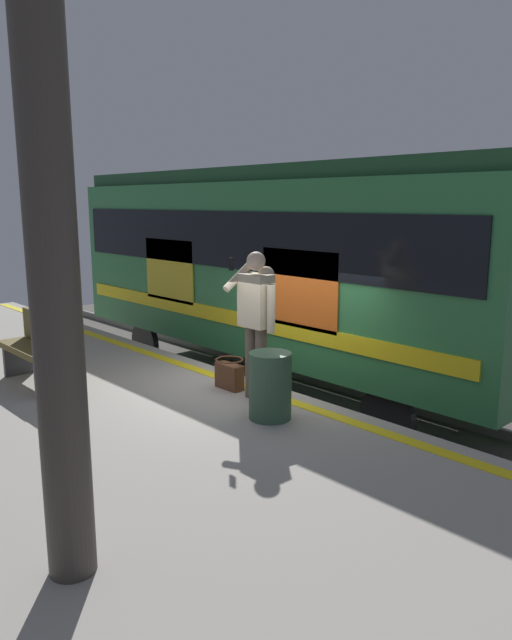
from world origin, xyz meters
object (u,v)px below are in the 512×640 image
at_px(train_carriage, 286,258).
at_px(handbag, 229,375).
at_px(station_column, 54,281).
at_px(bench, 39,347).
at_px(passenger, 257,313).
at_px(trash_bin, 270,386).

xyz_separation_m(train_carriage, handbag, (-1.78, 2.83, -1.17)).
distance_m(station_column, bench, 4.55).
distance_m(train_carriage, bench, 4.57).
bearing_deg(station_column, train_carriage, -56.42).
bearing_deg(passenger, handbag, -0.05).
height_order(station_column, bench, station_column).
height_order(handbag, trash_bin, trash_bin).
relative_size(bench, trash_bin, 1.98).
bearing_deg(handbag, train_carriage, -57.79).
relative_size(passenger, trash_bin, 2.40).
bearing_deg(trash_bin, handbag, -17.50).
bearing_deg(handbag, passenger, 179.95).
bearing_deg(station_column, passenger, -61.86).
bearing_deg(train_carriage, bench, 89.13).
distance_m(train_carriage, passenger, 3.65).
xyz_separation_m(handbag, station_column, (-2.21, 3.18, 1.69)).
xyz_separation_m(train_carriage, bench, (0.07, 4.48, -0.87)).
bearing_deg(handbag, station_column, 124.76).
relative_size(handbag, trash_bin, 0.53).
relative_size(station_column, bench, 2.57).
bearing_deg(passenger, bench, 35.11).
distance_m(train_carriage, trash_bin, 4.40).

